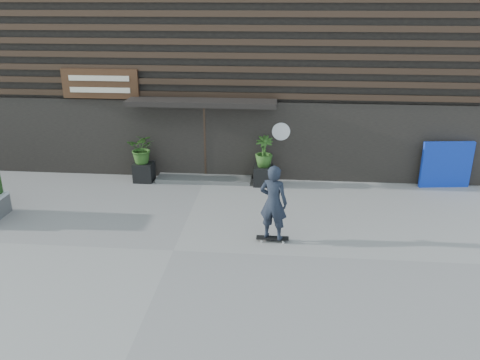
# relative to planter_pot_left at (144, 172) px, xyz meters

# --- Properties ---
(ground) EXTENTS (80.00, 80.00, 0.00)m
(ground) POSITION_rel_planter_pot_left_xyz_m (1.90, -4.40, -0.30)
(ground) COLOR gray
(ground) RESTS_ON ground
(entrance_step) EXTENTS (3.00, 0.80, 0.12)m
(entrance_step) POSITION_rel_planter_pot_left_xyz_m (1.90, 0.20, -0.24)
(entrance_step) COLOR #535351
(entrance_step) RESTS_ON ground
(planter_pot_left) EXTENTS (0.60, 0.60, 0.60)m
(planter_pot_left) POSITION_rel_planter_pot_left_xyz_m (0.00, 0.00, 0.00)
(planter_pot_left) COLOR black
(planter_pot_left) RESTS_ON ground
(bamboo_left) EXTENTS (0.86, 0.75, 0.96)m
(bamboo_left) POSITION_rel_planter_pot_left_xyz_m (0.00, 0.00, 0.78)
(bamboo_left) COLOR #2D591E
(bamboo_left) RESTS_ON planter_pot_left
(planter_pot_right) EXTENTS (0.60, 0.60, 0.60)m
(planter_pot_right) POSITION_rel_planter_pot_left_xyz_m (3.80, 0.00, 0.00)
(planter_pot_right) COLOR black
(planter_pot_right) RESTS_ON ground
(bamboo_right) EXTENTS (0.54, 0.54, 0.96)m
(bamboo_right) POSITION_rel_planter_pot_left_xyz_m (3.80, 0.00, 0.78)
(bamboo_right) COLOR #2D591E
(bamboo_right) RESTS_ON planter_pot_right
(blue_tarp) EXTENTS (1.54, 0.31, 1.44)m
(blue_tarp) POSITION_rel_planter_pot_left_xyz_m (9.36, 0.30, 0.42)
(blue_tarp) COLOR #0D2BB2
(blue_tarp) RESTS_ON ground
(building) EXTENTS (18.00, 11.00, 8.00)m
(building) POSITION_rel_planter_pot_left_xyz_m (1.90, 5.56, 3.69)
(building) COLOR black
(building) RESTS_ON ground
(skateboarder) EXTENTS (0.78, 0.61, 1.93)m
(skateboarder) POSITION_rel_planter_pot_left_xyz_m (4.18, -3.73, 0.71)
(skateboarder) COLOR black
(skateboarder) RESTS_ON ground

